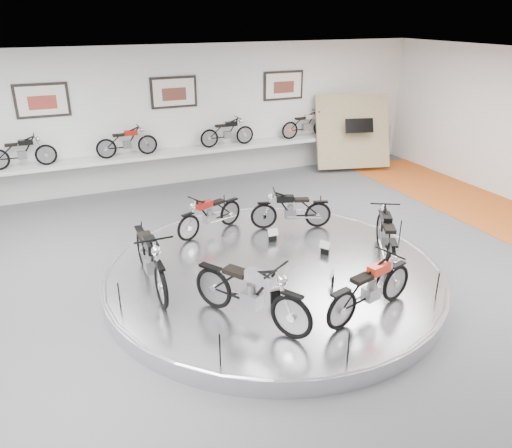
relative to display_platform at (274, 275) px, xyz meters
name	(u,v)px	position (x,y,z in m)	size (l,w,h in m)	color
floor	(280,289)	(0.00, -0.30, -0.15)	(16.00, 16.00, 0.00)	#535355
ceiling	(285,69)	(0.00, -0.30, 3.85)	(16.00, 16.00, 0.00)	white
wall_back	(175,117)	(0.00, 6.70, 1.85)	(16.00, 16.00, 0.00)	white
dado_band	(178,165)	(0.00, 6.68, 0.40)	(15.68, 0.04, 1.10)	#BCBCBA
display_platform	(274,275)	(0.00, 0.00, 0.00)	(6.40, 6.40, 0.30)	silver
platform_rim	(274,269)	(0.00, 0.00, 0.12)	(6.40, 6.40, 0.10)	#B2B2BA
shelf	(180,153)	(0.00, 6.40, 0.85)	(11.00, 0.55, 0.10)	silver
poster_left	(42,100)	(-3.50, 6.66, 2.55)	(1.35, 0.06, 0.88)	white
poster_center	(174,92)	(0.00, 6.66, 2.55)	(1.35, 0.06, 0.88)	white
poster_right	(284,85)	(3.50, 6.66, 2.55)	(1.35, 0.06, 0.88)	white
display_panel	(352,131)	(5.60, 5.80, 1.10)	(2.40, 0.12, 2.40)	tan
shelf_bike_a	(22,154)	(-4.20, 6.40, 1.27)	(1.22, 0.42, 0.73)	black
shelf_bike_b	(127,144)	(-1.50, 6.40, 1.27)	(1.22, 0.42, 0.73)	maroon
shelf_bike_c	(227,134)	(1.50, 6.40, 1.27)	(1.22, 0.42, 0.73)	black
shelf_bike_d	(306,126)	(4.20, 6.40, 1.27)	(1.22, 0.42, 0.73)	#B1B1B6
bike_a	(291,209)	(1.19, 1.59, 0.60)	(1.55, 0.55, 0.91)	black
bike_b	(210,214)	(-0.56, 2.08, 0.60)	(1.51, 0.53, 0.89)	maroon
bike_c	(150,257)	(-2.27, 0.29, 0.71)	(1.91, 0.67, 1.12)	black
bike_d	(251,292)	(-1.11, -1.46, 0.70)	(1.86, 0.66, 1.10)	#B1B1B6
bike_e	(371,287)	(0.74, -2.02, 0.64)	(1.68, 0.59, 0.99)	red
bike_f	(386,235)	(2.20, -0.49, 0.65)	(1.71, 0.61, 1.01)	black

